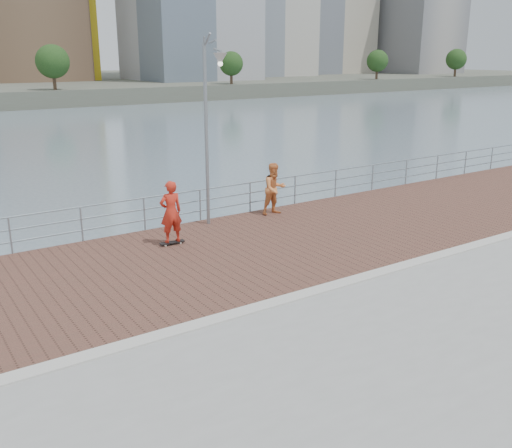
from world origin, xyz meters
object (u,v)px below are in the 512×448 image
street_lamp (212,99)px  skateboarder (171,212)px  bystander (274,189)px  guardrail (173,206)px

street_lamp → skateboarder: 3.83m
skateboarder → bystander: bearing=-163.3°
guardrail → bystander: bearing=-11.7°
street_lamp → skateboarder: bearing=-155.6°
bystander → street_lamp: bearing=-174.6°
guardrail → street_lamp: street_lamp is taller
guardrail → skateboarder: (-0.93, -1.84, 0.35)m
street_lamp → skateboarder: size_ratio=3.13×
street_lamp → bystander: bearing=4.0°
street_lamp → bystander: 4.14m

